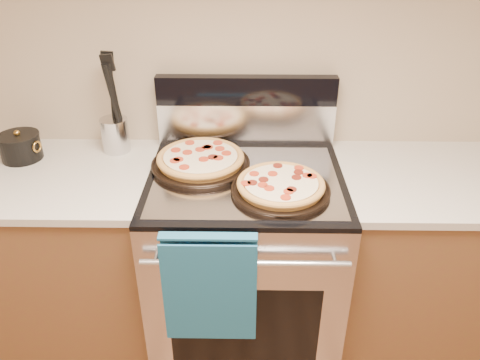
{
  "coord_description": "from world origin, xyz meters",
  "views": [
    {
      "loc": [
        0.0,
        0.07,
        1.81
      ],
      "look_at": [
        -0.02,
        1.55,
        0.96
      ],
      "focal_mm": 35.0,
      "sensor_mm": 36.0,
      "label": 1
    }
  ],
  "objects_px": {
    "pepperoni_pizza_back": "(201,160)",
    "utensil_crock": "(115,135)",
    "pepperoni_pizza_front": "(281,186)",
    "range_body": "(245,270)",
    "saucepan": "(21,148)"
  },
  "relations": [
    {
      "from": "pepperoni_pizza_back",
      "to": "pepperoni_pizza_front",
      "type": "xyz_separation_m",
      "value": [
        0.31,
        -0.19,
        -0.0
      ]
    },
    {
      "from": "range_body",
      "to": "pepperoni_pizza_back",
      "type": "height_order",
      "value": "pepperoni_pizza_back"
    },
    {
      "from": "saucepan",
      "to": "range_body",
      "type": "bearing_deg",
      "value": -9.48
    },
    {
      "from": "utensil_crock",
      "to": "saucepan",
      "type": "bearing_deg",
      "value": -167.51
    },
    {
      "from": "pepperoni_pizza_back",
      "to": "range_body",
      "type": "bearing_deg",
      "value": -21.25
    },
    {
      "from": "pepperoni_pizza_back",
      "to": "utensil_crock",
      "type": "height_order",
      "value": "utensil_crock"
    },
    {
      "from": "range_body",
      "to": "pepperoni_pizza_back",
      "type": "relative_size",
      "value": 2.32
    },
    {
      "from": "range_body",
      "to": "utensil_crock",
      "type": "height_order",
      "value": "utensil_crock"
    },
    {
      "from": "range_body",
      "to": "pepperoni_pizza_front",
      "type": "distance_m",
      "value": 0.53
    },
    {
      "from": "pepperoni_pizza_back",
      "to": "utensil_crock",
      "type": "distance_m",
      "value": 0.42
    },
    {
      "from": "pepperoni_pizza_back",
      "to": "saucepan",
      "type": "xyz_separation_m",
      "value": [
        -0.76,
        0.09,
        0.01
      ]
    },
    {
      "from": "utensil_crock",
      "to": "pepperoni_pizza_back",
      "type": "bearing_deg",
      "value": -24.16
    },
    {
      "from": "pepperoni_pizza_back",
      "to": "saucepan",
      "type": "bearing_deg",
      "value": 173.49
    },
    {
      "from": "utensil_crock",
      "to": "saucepan",
      "type": "xyz_separation_m",
      "value": [
        -0.38,
        -0.08,
        -0.02
      ]
    },
    {
      "from": "range_body",
      "to": "utensil_crock",
      "type": "distance_m",
      "value": 0.81
    }
  ]
}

